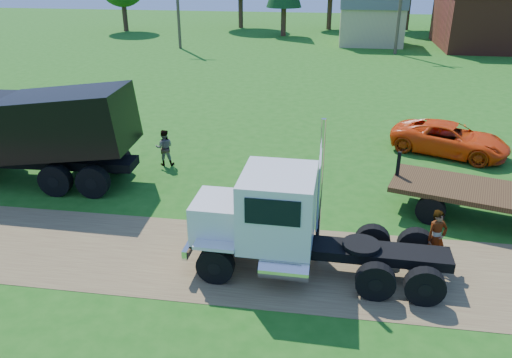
# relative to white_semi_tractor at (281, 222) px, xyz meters

# --- Properties ---
(ground) EXTENTS (140.00, 140.00, 0.00)m
(ground) POSITION_rel_white_semi_tractor_xyz_m (0.64, 0.16, -1.46)
(ground) COLOR #1C5B13
(ground) RESTS_ON ground
(dirt_track) EXTENTS (120.00, 4.20, 0.01)m
(dirt_track) POSITION_rel_white_semi_tractor_xyz_m (0.64, 0.16, -1.45)
(dirt_track) COLOR brown
(dirt_track) RESTS_ON ground
(white_semi_tractor) EXTENTS (7.10, 2.61, 4.26)m
(white_semi_tractor) POSITION_rel_white_semi_tractor_xyz_m (0.00, 0.00, 0.00)
(white_semi_tractor) COLOR black
(white_semi_tractor) RESTS_ON ground
(black_dump_truck) EXTENTS (8.80, 3.04, 3.78)m
(black_dump_truck) POSITION_rel_white_semi_tractor_xyz_m (-9.99, 4.49, 0.62)
(black_dump_truck) COLOR black
(black_dump_truck) RESTS_ON ground
(orange_pickup) EXTENTS (5.46, 4.06, 1.38)m
(orange_pickup) POSITION_rel_white_semi_tractor_xyz_m (6.46, 10.01, -0.77)
(orange_pickup) COLOR #EE420B
(orange_pickup) RESTS_ON ground
(spectator_a) EXTENTS (0.72, 0.61, 1.67)m
(spectator_a) POSITION_rel_white_semi_tractor_xyz_m (4.30, 0.86, -0.62)
(spectator_a) COLOR #999999
(spectator_a) RESTS_ON ground
(spectator_b) EXTENTS (0.85, 0.72, 1.53)m
(spectator_b) POSITION_rel_white_semi_tractor_xyz_m (-5.58, 6.85, -0.69)
(spectator_b) COLOR #999999
(spectator_b) RESTS_ON ground
(tan_shed) EXTENTS (6.20, 5.40, 4.70)m
(tan_shed) POSITION_rel_white_semi_tractor_xyz_m (4.64, 40.16, 0.97)
(tan_shed) COLOR tan
(tan_shed) RESTS_ON ground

